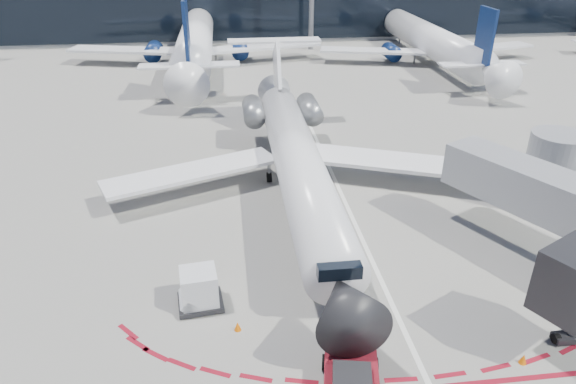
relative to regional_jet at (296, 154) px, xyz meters
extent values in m
plane|color=slate|center=(2.90, -5.32, -2.55)|extent=(260.00, 260.00, 0.00)
cube|color=silver|center=(2.90, -3.32, -2.54)|extent=(0.25, 40.00, 0.01)
cube|color=black|center=(2.90, 47.63, 2.45)|extent=(150.00, 0.20, 9.00)
cube|color=#919499|center=(11.90, -9.82, 1.05)|extent=(8.22, 12.61, 2.30)
cube|color=black|center=(9.65, -15.16, -2.33)|extent=(1.60, 0.60, 0.30)
cylinder|color=#919499|center=(14.95, -4.08, -0.15)|extent=(3.20, 3.20, 4.80)
cylinder|color=black|center=(14.95, -4.08, -2.30)|extent=(4.00, 4.00, 0.50)
cylinder|color=white|center=(0.00, -1.26, -0.04)|extent=(2.89, 23.53, 2.89)
cone|color=black|center=(0.00, -14.52, -0.04)|extent=(2.89, 2.99, 2.89)
cone|color=white|center=(0.00, 12.43, -0.04)|extent=(2.89, 3.85, 2.89)
cube|color=black|center=(0.00, -12.81, 0.55)|extent=(1.82, 1.50, 0.59)
cube|color=white|center=(-6.63, 0.35, -1.00)|extent=(11.46, 6.79, 0.33)
cube|color=white|center=(6.63, 0.35, -1.00)|extent=(11.46, 6.79, 0.33)
cube|color=white|center=(0.00, 11.37, 2.53)|extent=(0.27, 5.02, 5.11)
cube|color=white|center=(0.00, 13.61, 4.46)|extent=(7.70, 1.71, 0.17)
cylinder|color=slate|center=(-2.19, 8.16, 0.23)|extent=(1.60, 3.64, 1.60)
cylinder|color=slate|center=(2.19, 8.16, 0.23)|extent=(1.60, 3.64, 1.60)
cylinder|color=black|center=(0.00, -11.09, -2.25)|extent=(0.24, 0.60, 0.60)
cylinder|color=black|center=(-1.60, 1.42, -2.21)|extent=(0.32, 0.68, 0.68)
cylinder|color=black|center=(1.60, 1.42, -2.21)|extent=(0.32, 0.68, 0.68)
cylinder|color=slate|center=(0.00, -11.09, -1.96)|extent=(0.19, 0.19, 1.18)
cube|color=#570C13|center=(-0.17, -16.65, -2.00)|extent=(2.59, 3.52, 0.90)
cube|color=black|center=(-0.23, -16.95, -1.41)|extent=(1.61, 1.45, 0.35)
cylinder|color=slate|center=(0.28, -14.51, -2.20)|extent=(0.62, 2.55, 0.10)
cylinder|color=black|center=(-0.87, -15.39, -2.23)|extent=(0.40, 0.68, 0.64)
cylinder|color=black|center=(0.98, -15.77, -2.23)|extent=(0.40, 0.68, 0.64)
cube|color=black|center=(-5.86, -10.97, -2.37)|extent=(2.19, 1.93, 0.22)
cube|color=silver|center=(-5.86, -10.97, -1.47)|extent=(1.77, 1.68, 1.60)
cylinder|color=black|center=(-6.58, -11.72, -2.45)|extent=(0.12, 0.21, 0.20)
cylinder|color=black|center=(-4.99, -11.53, -2.45)|extent=(0.12, 0.21, 0.20)
cylinder|color=black|center=(-6.73, -10.42, -2.45)|extent=(0.12, 0.21, 0.20)
cylinder|color=black|center=(-5.14, -10.23, -2.45)|extent=(0.12, 0.21, 0.20)
cone|color=#EA6504|center=(-4.23, -12.80, -2.34)|extent=(0.31, 0.31, 0.43)
cone|color=#EA6504|center=(7.00, -16.06, -2.33)|extent=(0.31, 0.31, 0.44)
camera|label=1|loc=(-4.11, -29.82, 12.99)|focal=32.00mm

